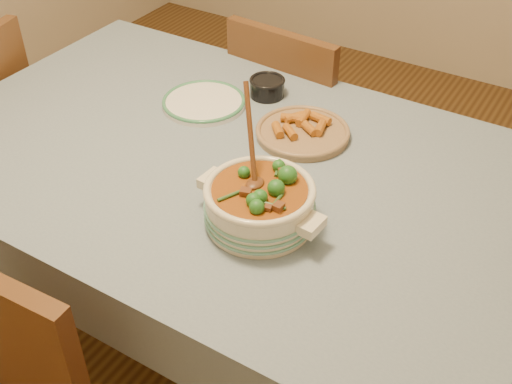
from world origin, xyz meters
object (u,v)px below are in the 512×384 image
(condiment_bowl, at_px, (267,86))
(fried_plate, at_px, (303,131))
(dining_table, at_px, (225,183))
(chair_far, at_px, (295,120))
(white_plate, at_px, (204,102))
(stew_casserole, at_px, (259,201))

(condiment_bowl, bearing_deg, fried_plate, -35.57)
(dining_table, bearing_deg, condiment_bowl, 101.20)
(fried_plate, bearing_deg, dining_table, -124.19)
(condiment_bowl, distance_m, chair_far, 0.41)
(white_plate, bearing_deg, dining_table, -43.72)
(stew_casserole, xyz_separation_m, condiment_bowl, (-0.29, 0.52, -0.03))
(dining_table, height_order, condiment_bowl, condiment_bowl)
(stew_casserole, height_order, chair_far, stew_casserole)
(fried_plate, distance_m, chair_far, 0.57)
(condiment_bowl, bearing_deg, dining_table, -78.80)
(chair_far, bearing_deg, stew_casserole, 116.87)
(stew_casserole, xyz_separation_m, white_plate, (-0.42, 0.37, -0.05))
(white_plate, height_order, fried_plate, fried_plate)
(dining_table, distance_m, fried_plate, 0.26)
(condiment_bowl, bearing_deg, white_plate, -130.95)
(dining_table, bearing_deg, white_plate, 136.28)
(stew_casserole, height_order, fried_plate, stew_casserole)
(fried_plate, height_order, chair_far, chair_far)
(white_plate, bearing_deg, stew_casserole, -41.39)
(stew_casserole, bearing_deg, chair_far, 112.68)
(dining_table, distance_m, chair_far, 0.66)
(stew_casserole, distance_m, fried_plate, 0.39)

